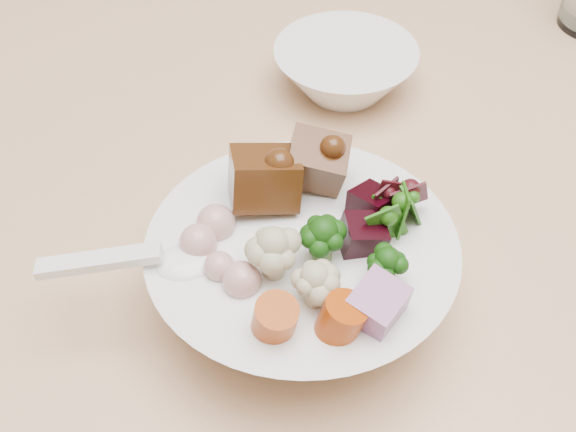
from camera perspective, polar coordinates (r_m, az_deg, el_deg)
The scene contains 4 objects.
chair_far at distance 1.44m, azimuth -1.90°, elevation 12.11°, with size 0.45×0.45×0.86m.
food_bowl at distance 0.55m, azimuth 1.11°, elevation -3.72°, with size 0.21×0.21×0.11m.
soup_spoon at distance 0.53m, azimuth -8.84°, elevation -3.32°, with size 0.12×0.05×0.02m.
side_bowl at distance 0.75m, azimuth 4.08°, elevation 10.32°, with size 0.13×0.13×0.04m, color white, non-canonical shape.
Camera 1 is at (-0.33, -0.37, 1.28)m, focal length 50.00 mm.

